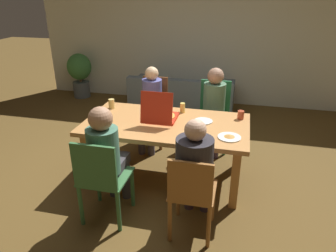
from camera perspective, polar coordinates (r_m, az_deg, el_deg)
ground_plane at (r=4.03m, az=-0.33°, el=-9.15°), size 20.00×20.00×0.00m
back_wall at (r=6.41m, az=6.34°, el=16.32°), size 6.69×0.12×2.73m
dining_table at (r=3.71m, az=-0.36°, el=-0.63°), size 1.91×1.03×0.75m
chair_0 at (r=4.71m, az=-2.53°, el=2.97°), size 0.39×0.40×1.00m
person_0 at (r=4.50m, az=-3.14°, el=4.23°), size 0.28×0.53×1.19m
chair_1 at (r=3.14m, az=-11.95°, el=-9.15°), size 0.45×0.46×0.93m
person_1 at (r=3.16m, az=-11.05°, el=-4.60°), size 0.31×0.53×1.21m
chair_2 at (r=2.91m, az=4.31°, el=-11.94°), size 0.41×0.43×0.88m
person_2 at (r=2.93m, az=4.91°, el=-7.15°), size 0.34×0.55×1.18m
chair_3 at (r=4.60m, az=8.31°, el=2.49°), size 0.45×0.39×0.99m
person_3 at (r=4.41m, az=8.26°, el=4.00°), size 0.31×0.47×1.21m
pizza_box_0 at (r=3.74m, az=-1.35°, el=1.90°), size 0.37×0.44×0.39m
plate_0 at (r=3.37m, az=11.04°, el=-1.95°), size 0.25×0.25×0.03m
plate_1 at (r=3.72m, az=6.40°, el=0.89°), size 0.22×0.22×0.01m
plate_2 at (r=3.34m, az=4.67°, el=-1.77°), size 0.26×0.26×0.03m
drinking_glass_0 at (r=3.86m, az=13.02°, el=1.97°), size 0.08×0.08×0.10m
drinking_glass_1 at (r=3.47m, az=-10.81°, el=-0.32°), size 0.06×0.06×0.11m
drinking_glass_2 at (r=4.16m, az=-10.18°, el=3.99°), size 0.08×0.08×0.12m
drinking_glass_3 at (r=3.96m, az=2.65°, el=3.32°), size 0.06×0.06×0.12m
couch at (r=5.99m, az=2.55°, el=5.01°), size 1.91×0.86×0.71m
potted_plant at (r=7.01m, az=-15.68°, el=9.40°), size 0.50×0.50×0.93m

